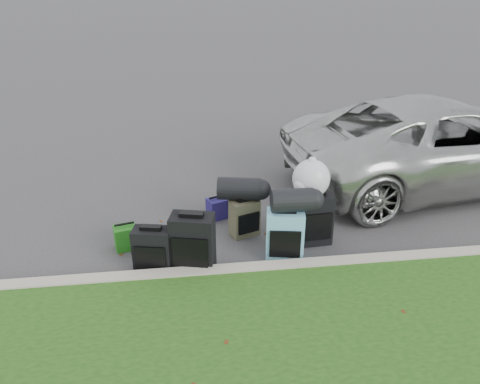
{
  "coord_description": "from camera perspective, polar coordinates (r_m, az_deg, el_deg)",
  "views": [
    {
      "loc": [
        -0.83,
        -5.56,
        3.32
      ],
      "look_at": [
        -0.1,
        0.2,
        0.55
      ],
      "focal_mm": 35.0,
      "sensor_mm": 36.0,
      "label": 1
    }
  ],
  "objects": [
    {
      "name": "ground",
      "position": [
        6.53,
        1.1,
        -5.07
      ],
      "size": [
        120.0,
        120.0,
        0.0
      ],
      "primitive_type": "plane",
      "color": "#383535",
      "rests_on": "ground"
    },
    {
      "name": "suitcase_large_black_left",
      "position": [
        5.64,
        -5.77,
        -6.24
      ],
      "size": [
        0.57,
        0.42,
        0.73
      ],
      "primitive_type": "cube",
      "rotation": [
        0.0,
        0.0,
        -0.24
      ],
      "color": "black",
      "rests_on": "ground"
    },
    {
      "name": "suitcase_large_black_right",
      "position": [
        6.24,
        8.99,
        -3.28
      ],
      "size": [
        0.48,
        0.31,
        0.69
      ],
      "primitive_type": "cube",
      "rotation": [
        0.0,
        0.0,
        0.07
      ],
      "color": "black",
      "rests_on": "ground"
    },
    {
      "name": "duffel_right",
      "position": [
        5.67,
        6.41,
        -1.01
      ],
      "size": [
        0.52,
        0.3,
        0.29
      ],
      "primitive_type": "cylinder",
      "rotation": [
        0.0,
        1.57,
        -0.02
      ],
      "color": "black",
      "rests_on": "suitcase_teal"
    },
    {
      "name": "suitcase_teal",
      "position": [
        5.86,
        5.49,
        -5.3
      ],
      "size": [
        0.5,
        0.35,
        0.66
      ],
      "primitive_type": "cube",
      "rotation": [
        0.0,
        0.0,
        -0.18
      ],
      "color": "teal",
      "rests_on": "ground"
    },
    {
      "name": "tote_green",
      "position": [
        6.3,
        -13.76,
        -5.39
      ],
      "size": [
        0.33,
        0.29,
        0.32
      ],
      "primitive_type": "cube",
      "rotation": [
        0.0,
        0.0,
        0.25
      ],
      "color": "#227319",
      "rests_on": "ground"
    },
    {
      "name": "curb",
      "position": [
        5.66,
        2.57,
        -9.53
      ],
      "size": [
        120.0,
        0.18,
        0.15
      ],
      "primitive_type": "cube",
      "color": "#9E937F",
      "rests_on": "ground"
    },
    {
      "name": "suitcase_small_black",
      "position": [
        5.74,
        -10.57,
        -6.96
      ],
      "size": [
        0.49,
        0.33,
        0.56
      ],
      "primitive_type": "cube",
      "rotation": [
        0.0,
        0.0,
        -0.2
      ],
      "color": "black",
      "rests_on": "ground"
    },
    {
      "name": "trash_bag",
      "position": [
        5.97,
        8.67,
        1.62
      ],
      "size": [
        0.48,
        0.48,
        0.48
      ],
      "primitive_type": "sphere",
      "color": "silver",
      "rests_on": "suitcase_large_black_right"
    },
    {
      "name": "tote_navy",
      "position": [
        6.87,
        -2.76,
        -2.0
      ],
      "size": [
        0.34,
        0.31,
        0.3
      ],
      "primitive_type": "cube",
      "rotation": [
        0.0,
        0.0,
        0.38
      ],
      "color": "navy",
      "rests_on": "ground"
    },
    {
      "name": "suv",
      "position": [
        8.51,
        23.45,
        5.61
      ],
      "size": [
        5.49,
        3.12,
        1.45
      ],
      "primitive_type": "imported",
      "rotation": [
        0.0,
        0.0,
        1.71
      ],
      "color": "#B7B7B2",
      "rests_on": "ground"
    },
    {
      "name": "duffel_left",
      "position": [
        6.24,
        -0.11,
        0.4
      ],
      "size": [
        0.62,
        0.41,
        0.31
      ],
      "primitive_type": "cylinder",
      "rotation": [
        0.0,
        1.57,
        -0.2
      ],
      "color": "black",
      "rests_on": "suitcase_olive"
    },
    {
      "name": "suitcase_olive",
      "position": [
        6.39,
        0.54,
        -3.13
      ],
      "size": [
        0.43,
        0.35,
        0.52
      ],
      "primitive_type": "cube",
      "rotation": [
        0.0,
        0.0,
        0.35
      ],
      "color": "#413E2A",
      "rests_on": "ground"
    }
  ]
}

